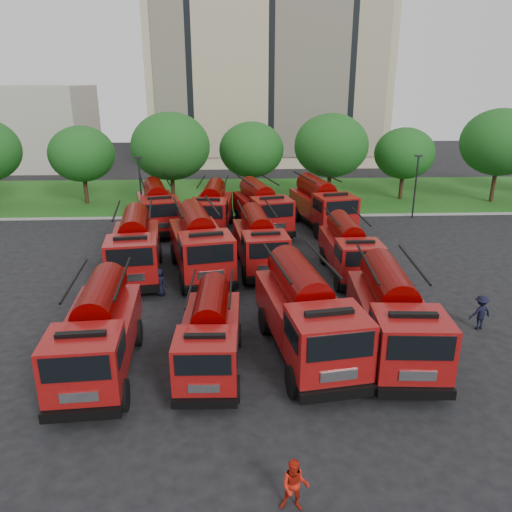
{
  "coord_description": "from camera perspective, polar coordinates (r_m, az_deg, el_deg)",
  "views": [
    {
      "loc": [
        -2.61,
        -21.95,
        10.82
      ],
      "look_at": [
        -1.5,
        3.3,
        1.8
      ],
      "focal_mm": 35.0,
      "sensor_mm": 36.0,
      "label": 1
    }
  ],
  "objects": [
    {
      "name": "ground",
      "position": [
        24.61,
        3.85,
        -6.49
      ],
      "size": [
        140.0,
        140.0,
        0.0
      ],
      "primitive_type": "plane",
      "color": "black",
      "rests_on": "ground"
    },
    {
      "name": "lawn",
      "position": [
        49.21,
        0.58,
        7.01
      ],
      "size": [
        70.0,
        16.0,
        0.12
      ],
      "primitive_type": "cube",
      "color": "#165015",
      "rests_on": "ground"
    },
    {
      "name": "curb",
      "position": [
        41.36,
        1.19,
        4.57
      ],
      "size": [
        70.0,
        0.3,
        0.14
      ],
      "primitive_type": "cube",
      "color": "gray",
      "rests_on": "ground"
    },
    {
      "name": "apartment_building",
      "position": [
        70.06,
        1.34,
        21.0
      ],
      "size": [
        30.0,
        14.18,
        25.0
      ],
      "color": "tan",
      "rests_on": "ground"
    },
    {
      "name": "side_building",
      "position": [
        71.65,
        -25.7,
        13.11
      ],
      "size": [
        18.0,
        12.0,
        10.0
      ],
      "primitive_type": "cube",
      "color": "#A29A8F",
      "rests_on": "ground"
    },
    {
      "name": "tree_1",
      "position": [
        47.32,
        -19.3,
        10.95
      ],
      "size": [
        5.71,
        5.71,
        6.98
      ],
      "color": "#382314",
      "rests_on": "ground"
    },
    {
      "name": "tree_2",
      "position": [
        44.12,
        -9.74,
        12.25
      ],
      "size": [
        6.72,
        6.72,
        8.22
      ],
      "color": "#382314",
      "rests_on": "ground"
    },
    {
      "name": "tree_3",
      "position": [
        46.39,
        -0.52,
        12.03
      ],
      "size": [
        5.88,
        5.88,
        7.19
      ],
      "color": "#382314",
      "rests_on": "ground"
    },
    {
      "name": "tree_4",
      "position": [
        45.62,
        8.58,
        12.38
      ],
      "size": [
        6.55,
        6.55,
        8.01
      ],
      "color": "#382314",
      "rests_on": "ground"
    },
    {
      "name": "tree_5",
      "position": [
        48.49,
        16.61,
        11.17
      ],
      "size": [
        5.46,
        5.46,
        6.68
      ],
      "color": "#382314",
      "rests_on": "ground"
    },
    {
      "name": "tree_6",
      "position": [
        50.18,
        26.14,
        11.59
      ],
      "size": [
        6.89,
        6.89,
        8.42
      ],
      "color": "#382314",
      "rests_on": "ground"
    },
    {
      "name": "lamp_post_0",
      "position": [
        40.62,
        -13.08,
        7.88
      ],
      "size": [
        0.6,
        0.25,
        5.11
      ],
      "color": "black",
      "rests_on": "ground"
    },
    {
      "name": "lamp_post_1",
      "position": [
        42.53,
        17.8,
        7.97
      ],
      "size": [
        0.6,
        0.25,
        5.11
      ],
      "color": "black",
      "rests_on": "ground"
    },
    {
      "name": "fire_truck_0",
      "position": [
        20.21,
        -17.59,
        -8.25
      ],
      "size": [
        3.09,
        7.48,
        3.33
      ],
      "rotation": [
        0.0,
        0.0,
        0.07
      ],
      "color": "black",
      "rests_on": "ground"
    },
    {
      "name": "fire_truck_1",
      "position": [
        19.71,
        -5.27,
        -8.8
      ],
      "size": [
        2.49,
        6.45,
        2.91
      ],
      "rotation": [
        0.0,
        0.0,
        -0.03
      ],
      "color": "black",
      "rests_on": "ground"
    },
    {
      "name": "fire_truck_2",
      "position": [
        20.49,
        5.76,
        -6.54
      ],
      "size": [
        3.9,
        8.24,
        3.61
      ],
      "rotation": [
        0.0,
        0.0,
        0.15
      ],
      "color": "black",
      "rests_on": "ground"
    },
    {
      "name": "fire_truck_3",
      "position": [
        21.16,
        15.38,
        -6.5
      ],
      "size": [
        3.2,
        7.79,
        3.47
      ],
      "rotation": [
        0.0,
        0.0,
        -0.07
      ],
      "color": "black",
      "rests_on": "ground"
    },
    {
      "name": "fire_truck_4",
      "position": [
        29.4,
        -13.67,
        1.14
      ],
      "size": [
        3.64,
        8.0,
        3.52
      ],
      "rotation": [
        0.0,
        0.0,
        0.13
      ],
      "color": "black",
      "rests_on": "ground"
    },
    {
      "name": "fire_truck_5",
      "position": [
        29.05,
        -6.47,
        1.49
      ],
      "size": [
        4.35,
        8.39,
        3.64
      ],
      "rotation": [
        0.0,
        0.0,
        0.21
      ],
      "color": "black",
      "rests_on": "ground"
    },
    {
      "name": "fire_truck_6",
      "position": [
        29.87,
        0.35,
        1.74
      ],
      "size": [
        3.21,
        7.38,
        3.26
      ],
      "rotation": [
        0.0,
        0.0,
        0.1
      ],
      "color": "black",
      "rests_on": "ground"
    },
    {
      "name": "fire_truck_7",
      "position": [
        29.31,
        10.57,
        0.88
      ],
      "size": [
        2.63,
        6.87,
        3.1
      ],
      "rotation": [
        0.0,
        0.0,
        0.02
      ],
      "color": "black",
      "rests_on": "ground"
    },
    {
      "name": "fire_truck_8",
      "position": [
        38.41,
        -11.2,
        5.55
      ],
      "size": [
        4.22,
        7.87,
        3.41
      ],
      "rotation": [
        0.0,
        0.0,
        0.23
      ],
      "color": "black",
      "rests_on": "ground"
    },
    {
      "name": "fire_truck_9",
      "position": [
        37.52,
        -5.01,
        5.49
      ],
      "size": [
        3.1,
        7.57,
        3.38
      ],
      "rotation": [
        0.0,
        0.0,
        -0.06
      ],
      "color": "black",
      "rests_on": "ground"
    },
    {
      "name": "fire_truck_10",
      "position": [
        37.47,
        0.62,
        5.63
      ],
      "size": [
        4.36,
        8.04,
        3.48
      ],
      "rotation": [
        0.0,
        0.0,
        0.24
      ],
      "color": "black",
      "rests_on": "ground"
    },
    {
      "name": "fire_truck_11",
      "position": [
        38.45,
        7.47,
        5.92
      ],
      "size": [
        4.28,
        8.3,
        3.6
      ],
      "rotation": [
        0.0,
        0.0,
        0.21
      ],
      "color": "black",
      "rests_on": "ground"
    },
    {
      "name": "firefighter_0",
      "position": [
        19.85,
        14.87,
        -14.13
      ],
      "size": [
        0.64,
        0.49,
        1.66
      ],
      "primitive_type": "imported",
      "rotation": [
        0.0,
        0.0,
        0.07
      ],
      "color": "#B31B0D",
      "rests_on": "ground"
    },
    {
      "name": "firefighter_1",
      "position": [
        14.93,
        4.37,
        -26.85
      ],
      "size": [
        0.81,
        0.53,
        1.56
      ],
      "primitive_type": "imported",
      "rotation": [
        0.0,
        0.0,
        -0.16
      ],
      "color": "#B31B0D",
      "rests_on": "ground"
    },
    {
      "name": "firefighter_2",
      "position": [
        21.91,
        16.66,
        -10.86
      ],
      "size": [
        0.81,
        1.13,
        1.75
      ],
      "primitive_type": "imported",
      "rotation": [
        0.0,
        0.0,
        1.81
      ],
      "color": "#B31B0D",
      "rests_on": "ground"
    },
    {
      "name": "firefighter_3",
      "position": [
        25.24,
        24.0,
        -7.58
      ],
      "size": [
        1.16,
        0.79,
        1.64
      ],
      "primitive_type": "imported",
      "rotation": [
        0.0,
        0.0,
        3.38
      ],
      "color": "black",
      "rests_on": "ground"
    },
    {
      "name": "firefighter_4",
      "position": [
        26.94,
        -10.84,
        -4.42
      ],
      "size": [
        0.87,
        0.8,
        1.49
      ],
      "primitive_type": "imported",
      "rotation": [
        0.0,
        0.0,
        2.54
      ],
      "color": "black",
      "rests_on": "ground"
    },
    {
      "name": "firefighter_5",
      "position": [
        30.37,
        10.63,
        -1.59
      ],
      "size": [
        1.53,
        1.26,
        1.53
      ],
      "primitive_type": "imported",
      "rotation": [
        0.0,
        0.0,
        2.6
      ],
      "color": "#B31B0D",
      "rests_on": "ground"
    }
  ]
}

